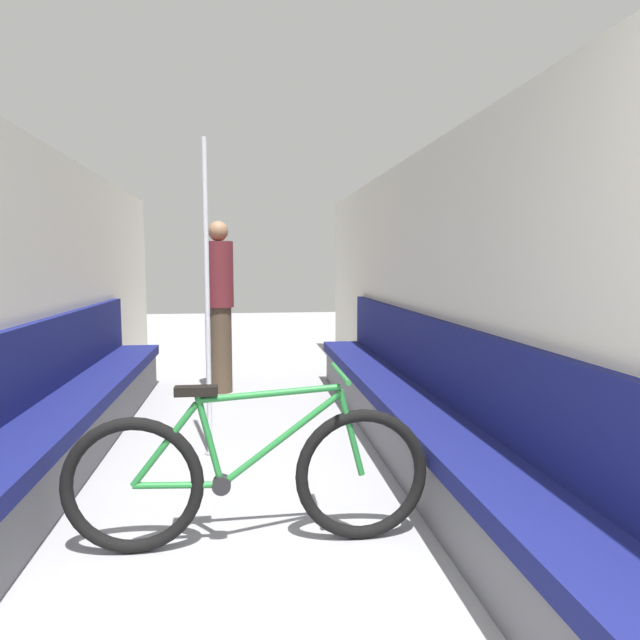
# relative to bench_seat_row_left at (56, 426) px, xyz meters

# --- Properties ---
(wall_left) EXTENTS (0.10, 9.73, 2.25)m
(wall_left) POSITION_rel_bench_seat_row_left_xyz_m (-0.25, -0.09, 0.82)
(wall_left) COLOR beige
(wall_left) RESTS_ON ground
(wall_right) EXTENTS (0.10, 9.73, 2.25)m
(wall_right) POSITION_rel_bench_seat_row_left_xyz_m (2.66, -0.09, 0.82)
(wall_right) COLOR beige
(wall_right) RESTS_ON ground
(bench_seat_row_left) EXTENTS (0.47, 5.42, 0.98)m
(bench_seat_row_left) POSITION_rel_bench_seat_row_left_xyz_m (0.00, 0.00, 0.00)
(bench_seat_row_left) COLOR #5B5B60
(bench_seat_row_left) RESTS_ON ground
(bench_seat_row_right) EXTENTS (0.47, 5.42, 0.98)m
(bench_seat_row_right) POSITION_rel_bench_seat_row_left_xyz_m (2.41, 0.00, 0.00)
(bench_seat_row_right) COLOR #5B5B60
(bench_seat_row_right) RESTS_ON ground
(bicycle) EXTENTS (1.76, 0.46, 0.86)m
(bicycle) POSITION_rel_bench_seat_row_left_xyz_m (1.25, -1.15, 0.04)
(bicycle) COLOR black
(bicycle) RESTS_ON ground
(grab_pole_near) EXTENTS (0.08, 0.08, 2.23)m
(grab_pole_near) POSITION_rel_bench_seat_row_left_xyz_m (0.98, 0.23, 0.78)
(grab_pole_near) COLOR gray
(grab_pole_near) RESTS_ON ground
(passenger_standing) EXTENTS (0.30, 0.30, 1.80)m
(passenger_standing) POSITION_rel_bench_seat_row_left_xyz_m (0.97, 2.22, 0.62)
(passenger_standing) COLOR #473828
(passenger_standing) RESTS_ON ground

